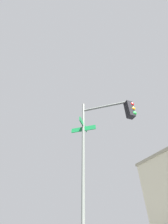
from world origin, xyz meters
The scene contains 1 object.
traffic_signal_near centered at (-6.77, -6.57, 4.08)m, with size 1.86×2.28×5.80m.
Camera 1 is at (-2.20, -9.19, 0.96)m, focal length 23.67 mm.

